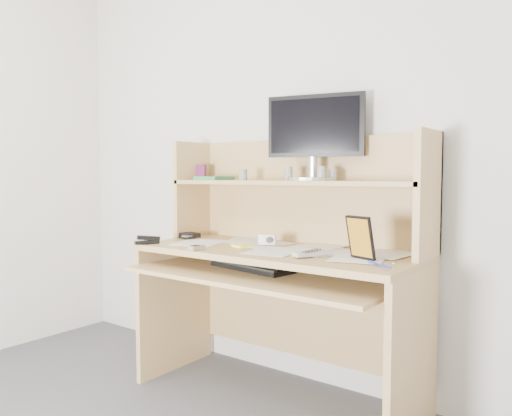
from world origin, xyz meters
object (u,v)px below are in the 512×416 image
Objects in this scene: keyboard at (252,266)px; desk at (284,258)px; tv_remote at (312,254)px; game_case at (360,238)px; monitor at (315,135)px.

desk is at bearing 68.52° from keyboard.
game_case is at bearing 34.19° from tv_remote.
keyboard is (-0.09, -0.15, -0.03)m from desk.
keyboard is 0.95× the size of monitor.
tv_remote is 0.64m from monitor.
tv_remote is 0.96× the size of game_case.
keyboard is 2.65× the size of tv_remote.
keyboard is at bearing -160.81° from tv_remote.
keyboard is at bearing -120.95° from desk.
monitor is (0.11, 0.11, 0.61)m from desk.
monitor is at bearing 164.35° from game_case.
keyboard is 0.60m from game_case.
keyboard is 0.37m from tv_remote.
tv_remote is at bearing -74.72° from monitor.
desk is 2.88× the size of monitor.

